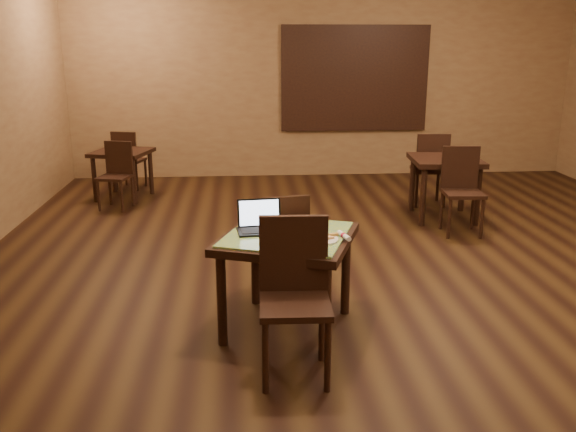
{
  "coord_description": "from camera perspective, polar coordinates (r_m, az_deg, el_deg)",
  "views": [
    {
      "loc": [
        -1.28,
        -4.8,
        2.13
      ],
      "look_at": [
        -0.96,
        -0.37,
        0.85
      ],
      "focal_mm": 38.0,
      "sensor_mm": 36.0,
      "label": 1
    }
  ],
  "objects": [
    {
      "name": "wall_back",
      "position": [
        9.9,
        3.31,
        12.42
      ],
      "size": [
        8.0,
        0.02,
        3.0
      ],
      "primitive_type": "cube",
      "color": "olive",
      "rests_on": "ground"
    },
    {
      "name": "ground",
      "position": [
        5.4,
        9.96,
        -7.39
      ],
      "size": [
        10.0,
        10.0,
        0.0
      ],
      "primitive_type": "plane",
      "color": "black",
      "rests_on": "ground"
    },
    {
      "name": "plate",
      "position": [
        4.34,
        2.99,
        -2.2
      ],
      "size": [
        0.26,
        0.26,
        0.01
      ],
      "primitive_type": "cylinder",
      "color": "white",
      "rests_on": "tiled_table"
    },
    {
      "name": "napkin_roll",
      "position": [
        4.4,
        5.26,
        -1.84
      ],
      "size": [
        0.08,
        0.17,
        0.04
      ],
      "rotation": [
        0.0,
        0.0,
        0.28
      ],
      "color": "white",
      "rests_on": "tiled_table"
    },
    {
      "name": "mural",
      "position": [
        9.94,
        6.28,
        12.65
      ],
      "size": [
        2.34,
        0.05,
        1.64
      ],
      "color": "#22517E",
      "rests_on": "wall_back"
    },
    {
      "name": "chair_main_near",
      "position": [
        3.98,
        0.6,
        -6.72
      ],
      "size": [
        0.47,
        0.47,
        1.04
      ],
      "rotation": [
        0.0,
        0.0,
        -0.03
      ],
      "color": "black",
      "rests_on": "ground"
    },
    {
      "name": "spatula",
      "position": [
        4.7,
        1.43,
        -0.49
      ],
      "size": [
        0.13,
        0.23,
        0.01
      ],
      "primitive_type": "cube",
      "rotation": [
        0.0,
        0.0,
        0.2
      ],
      "color": "silver",
      "rests_on": "pizza_whole"
    },
    {
      "name": "other_table_a",
      "position": [
        7.71,
        14.49,
        4.35
      ],
      "size": [
        0.87,
        0.87,
        0.76
      ],
      "rotation": [
        0.0,
        0.0,
        -0.07
      ],
      "color": "black",
      "rests_on": "ground"
    },
    {
      "name": "other_table_a_chair_near",
      "position": [
        7.2,
        15.91,
        2.81
      ],
      "size": [
        0.45,
        0.45,
        0.98
      ],
      "rotation": [
        0.0,
        0.0,
        -0.07
      ],
      "color": "black",
      "rests_on": "ground"
    },
    {
      "name": "other_table_b",
      "position": [
        8.78,
        -15.27,
        5.2
      ],
      "size": [
        0.88,
        0.88,
        0.67
      ],
      "rotation": [
        0.0,
        0.0,
        -0.26
      ],
      "color": "black",
      "rests_on": "ground"
    },
    {
      "name": "chair_main_far",
      "position": [
        5.15,
        -0.43,
        -2.18
      ],
      "size": [
        0.46,
        0.46,
        0.91
      ],
      "rotation": [
        0.0,
        0.0,
        3.31
      ],
      "color": "black",
      "rests_on": "ground"
    },
    {
      "name": "tiled_table",
      "position": [
        4.52,
        -0.08,
        -2.89
      ],
      "size": [
        1.18,
        1.18,
        0.76
      ],
      "rotation": [
        0.0,
        0.0,
        -0.34
      ],
      "color": "black",
      "rests_on": "ground"
    },
    {
      "name": "other_table_b_chair_far",
      "position": [
        9.28,
        -14.78,
        5.38
      ],
      "size": [
        0.46,
        0.46,
        0.87
      ],
      "rotation": [
        0.0,
        0.0,
        2.88
      ],
      "color": "black",
      "rests_on": "ground"
    },
    {
      "name": "pizza_slice",
      "position": [
        4.33,
        3.0,
        -2.01
      ],
      "size": [
        0.27,
        0.27,
        0.02
      ],
      "primitive_type": null,
      "rotation": [
        0.0,
        0.0,
        0.36
      ],
      "color": "beige",
      "rests_on": "plate"
    },
    {
      "name": "other_table_b_chair_near",
      "position": [
        8.3,
        -15.73,
        4.08
      ],
      "size": [
        0.46,
        0.46,
        0.87
      ],
      "rotation": [
        0.0,
        0.0,
        -0.26
      ],
      "color": "black",
      "rests_on": "ground"
    },
    {
      "name": "pizza_whole",
      "position": [
        4.72,
        1.16,
        -0.53
      ],
      "size": [
        0.33,
        0.33,
        0.02
      ],
      "color": "beige",
      "rests_on": "pizza_pan"
    },
    {
      "name": "pizza_pan",
      "position": [
        4.72,
        1.16,
        -0.69
      ],
      "size": [
        0.34,
        0.34,
        0.01
      ],
      "primitive_type": "cylinder",
      "color": "silver",
      "rests_on": "tiled_table"
    },
    {
      "name": "laptop",
      "position": [
        4.56,
        -2.68,
        -0.61
      ],
      "size": [
        0.35,
        0.29,
        0.22
      ],
      "rotation": [
        0.0,
        0.0,
        0.11
      ],
      "color": "black",
      "rests_on": "tiled_table"
    },
    {
      "name": "other_table_a_chair_far",
      "position": [
        8.25,
        13.18,
        4.65
      ],
      "size": [
        0.45,
        0.45,
        0.98
      ],
      "rotation": [
        0.0,
        0.0,
        3.07
      ],
      "color": "black",
      "rests_on": "ground"
    }
  ]
}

